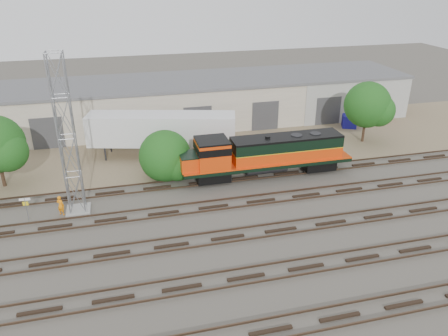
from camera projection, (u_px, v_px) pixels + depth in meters
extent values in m
plane|color=#47423A|center=(218.00, 217.00, 33.58)|extent=(140.00, 140.00, 0.00)
cube|color=#726047|center=(185.00, 146.00, 46.78)|extent=(80.00, 16.00, 0.02)
cube|color=black|center=(271.00, 331.00, 22.99)|extent=(80.00, 2.40, 0.14)
cube|color=#4C3828|center=(266.00, 319.00, 23.59)|extent=(80.00, 0.08, 0.14)
cube|color=black|center=(246.00, 277.00, 26.95)|extent=(80.00, 2.40, 0.14)
cube|color=#4C3828|center=(250.00, 283.00, 26.23)|extent=(80.00, 0.08, 0.14)
cube|color=#4C3828|center=(243.00, 268.00, 27.55)|extent=(80.00, 0.08, 0.14)
cube|color=black|center=(228.00, 238.00, 30.91)|extent=(80.00, 2.40, 0.14)
cube|color=#4C3828|center=(230.00, 242.00, 30.19)|extent=(80.00, 0.08, 0.14)
cube|color=#4C3828|center=(225.00, 230.00, 31.51)|extent=(80.00, 0.08, 0.14)
cube|color=black|center=(213.00, 207.00, 34.87)|extent=(80.00, 2.40, 0.14)
cube|color=#4C3828|center=(216.00, 210.00, 34.15)|extent=(80.00, 0.08, 0.14)
cube|color=#4C3828|center=(211.00, 201.00, 35.47)|extent=(80.00, 0.08, 0.14)
cube|color=black|center=(202.00, 182.00, 38.83)|extent=(80.00, 2.40, 0.14)
cube|color=#4C3828|center=(204.00, 185.00, 38.11)|extent=(80.00, 0.08, 0.14)
cube|color=#4C3828|center=(200.00, 177.00, 39.43)|extent=(80.00, 0.08, 0.14)
cube|color=beige|center=(174.00, 103.00, 52.78)|extent=(58.00, 10.00, 5.00)
cube|color=#59595B|center=(172.00, 82.00, 51.67)|extent=(58.40, 10.40, 0.30)
cube|color=#999993|center=(359.00, 102.00, 53.23)|extent=(14.00, 0.10, 5.00)
cube|color=#333335|center=(48.00, 133.00, 45.54)|extent=(3.20, 0.12, 3.40)
cube|color=#333335|center=(126.00, 127.00, 47.32)|extent=(3.20, 0.12, 3.40)
cube|color=#333335|center=(198.00, 121.00, 49.10)|extent=(3.20, 0.12, 3.40)
cube|color=#333335|center=(265.00, 116.00, 50.88)|extent=(3.20, 0.12, 3.40)
cube|color=#333335|center=(328.00, 111.00, 52.66)|extent=(3.20, 0.12, 3.40)
cube|color=black|center=(212.00, 174.00, 38.76)|extent=(2.94, 2.21, 0.92)
cube|color=black|center=(317.00, 163.00, 41.01)|extent=(2.94, 2.21, 0.92)
cube|color=black|center=(267.00, 162.00, 39.63)|extent=(15.63, 2.76, 0.32)
cylinder|color=black|center=(266.00, 168.00, 39.87)|extent=(3.86, 1.01, 1.01)
cube|color=red|center=(286.00, 153.00, 39.74)|extent=(10.11, 2.39, 1.10)
cube|color=black|center=(287.00, 143.00, 39.31)|extent=(10.11, 2.39, 0.92)
cube|color=black|center=(287.00, 137.00, 39.08)|extent=(10.11, 2.39, 0.18)
cube|color=red|center=(212.00, 154.00, 37.93)|extent=(2.76, 2.76, 2.39)
cube|color=black|center=(212.00, 140.00, 37.40)|extent=(2.76, 2.76, 0.15)
cube|color=red|center=(188.00, 162.00, 37.69)|extent=(1.47, 2.21, 1.29)
cube|color=gray|center=(79.00, 210.00, 34.35)|extent=(1.82, 1.82, 0.20)
cylinder|color=gray|center=(59.00, 135.00, 32.13)|extent=(0.09, 0.09, 12.14)
cylinder|color=gray|center=(75.00, 133.00, 32.38)|extent=(0.09, 0.09, 12.14)
cylinder|color=gray|center=(58.00, 140.00, 31.15)|extent=(0.09, 0.09, 12.14)
cylinder|color=gray|center=(74.00, 139.00, 31.40)|extent=(0.09, 0.09, 12.14)
cylinder|color=gray|center=(27.00, 209.00, 32.72)|extent=(0.06, 0.06, 1.95)
cube|color=white|center=(25.00, 199.00, 32.37)|extent=(0.80, 0.09, 0.20)
cube|color=yellow|center=(25.00, 204.00, 32.51)|extent=(0.40, 0.06, 0.31)
imported|color=orange|center=(61.00, 205.00, 33.58)|extent=(0.71, 0.64, 1.63)
cube|color=silver|center=(162.00, 129.00, 43.10)|extent=(14.73, 6.49, 3.00)
cube|color=black|center=(219.00, 152.00, 44.04)|extent=(3.29, 3.37, 1.11)
cube|color=black|center=(105.00, 154.00, 43.07)|extent=(0.17, 0.17, 1.45)
cube|color=black|center=(111.00, 145.00, 45.09)|extent=(0.17, 0.17, 1.45)
cube|color=navy|center=(349.00, 121.00, 52.08)|extent=(2.05, 2.00, 1.50)
cube|color=maroon|center=(380.00, 115.00, 54.58)|extent=(1.89, 1.83, 1.40)
cylinder|color=#382619|center=(2.00, 174.00, 37.86)|extent=(0.31, 0.31, 2.25)
sphere|color=#1A4914|center=(7.00, 152.00, 36.44)|extent=(3.43, 3.43, 3.43)
cylinder|color=#382619|center=(166.00, 175.00, 39.93)|extent=(0.32, 0.32, 0.43)
sphere|color=#1A4914|center=(165.00, 156.00, 39.16)|extent=(4.70, 4.70, 4.70)
sphere|color=#1A4914|center=(177.00, 163.00, 38.94)|extent=(3.29, 3.29, 3.29)
cylinder|color=#382619|center=(364.00, 131.00, 47.65)|extent=(0.28, 0.28, 2.45)
sphere|color=#1A4914|center=(367.00, 105.00, 46.42)|extent=(4.91, 4.91, 4.91)
sphere|color=#1A4914|center=(379.00, 110.00, 46.19)|extent=(3.44, 3.44, 3.44)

